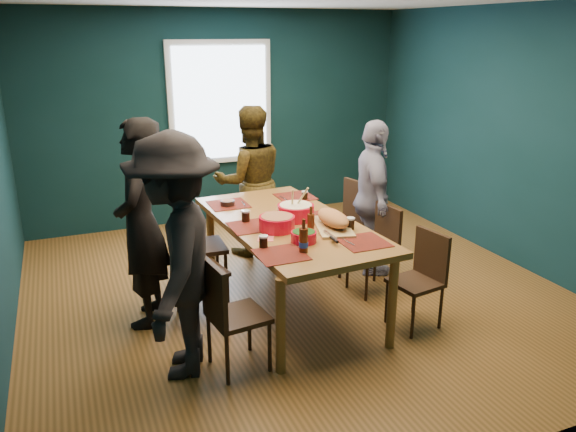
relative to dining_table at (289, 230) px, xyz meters
name	(u,v)px	position (x,y,z in m)	size (l,w,h in m)	color
room	(284,148)	(0.16, 0.50, 0.63)	(5.01, 5.01, 2.71)	brown
dining_table	(289,230)	(0.00, 0.00, 0.00)	(1.20, 2.21, 0.81)	brown
chair_left_far	(191,239)	(-0.77, 0.57, -0.17)	(0.46, 0.46, 0.97)	black
chair_left_mid	(192,265)	(-0.87, 0.09, -0.23)	(0.46, 0.46, 0.87)	black
chair_left_near	(227,308)	(-0.82, -0.81, -0.23)	(0.45, 0.45, 0.88)	black
chair_right_far	(350,219)	(0.93, 0.59, -0.19)	(0.50, 0.50, 0.93)	black
chair_right_mid	(379,242)	(0.93, -0.02, -0.24)	(0.41, 0.41, 0.85)	black
chair_right_near	(423,272)	(0.92, -0.75, -0.26)	(0.43, 0.43, 0.83)	black
person_far_left	(141,224)	(-1.25, 0.21, 0.15)	(0.65, 0.43, 1.78)	black
person_back	(250,181)	(0.10, 1.39, 0.10)	(0.81, 0.63, 1.67)	black
person_right	(372,199)	(1.08, 0.39, 0.06)	(0.94, 0.39, 1.60)	white
person_near_left	(176,258)	(-1.13, -0.66, 0.16)	(1.16, 0.67, 1.80)	black
bowl_salad	(277,223)	(-0.18, -0.17, 0.14)	(0.31, 0.31, 0.13)	red
bowl_dumpling	(296,211)	(0.08, 0.05, 0.15)	(0.33, 0.33, 0.31)	red
bowl_herbs	(304,236)	(-0.08, -0.51, 0.13)	(0.21, 0.21, 0.09)	red
cutting_board	(333,220)	(0.28, -0.29, 0.15)	(0.42, 0.72, 0.15)	tan
small_bowl	(228,203)	(-0.37, 0.66, 0.11)	(0.14, 0.14, 0.06)	black
beer_bottle_a	(304,240)	(-0.17, -0.71, 0.17)	(0.07, 0.07, 0.27)	#481D0C
beer_bottle_b	(311,223)	(0.05, -0.35, 0.17)	(0.06, 0.06, 0.23)	#481D0C
cola_glass_a	(263,241)	(-0.42, -0.50, 0.13)	(0.07, 0.07, 0.10)	black
cola_glass_b	(350,223)	(0.41, -0.38, 0.13)	(0.07, 0.07, 0.10)	black
cola_glass_c	(305,195)	(0.40, 0.57, 0.13)	(0.06, 0.06, 0.09)	black
cola_glass_d	(246,216)	(-0.36, 0.14, 0.14)	(0.08, 0.08, 0.11)	black
napkin_a	(323,217)	(0.34, 0.00, 0.08)	(0.15, 0.15, 0.00)	#E66061
napkin_b	(266,239)	(-0.34, -0.33, 0.08)	(0.13, 0.13, 0.00)	#E66061
napkin_c	(358,244)	(0.29, -0.71, 0.08)	(0.14, 0.14, 0.00)	#E66061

